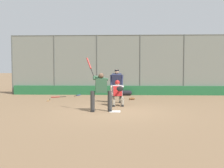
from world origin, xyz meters
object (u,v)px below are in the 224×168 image
object	(u,v)px
fielding_glove_on_dirt	(132,99)
spare_bat_third_base_side	(78,95)
batter_at_plate	(101,91)
equipment_bag_dugout_side	(122,93)
spare_bat_near_backstop	(48,100)
spare_bat_by_padding	(57,97)
catcher_behind_plate	(118,93)
umpire_home	(117,85)

from	to	relation	value
fielding_glove_on_dirt	spare_bat_third_base_side	bearing A→B (deg)	-30.03
batter_at_plate	equipment_bag_dugout_side	world-z (taller)	batter_at_plate
spare_bat_near_backstop	spare_bat_by_padding	bearing A→B (deg)	171.36
catcher_behind_plate	umpire_home	world-z (taller)	umpire_home
umpire_home	equipment_bag_dugout_side	world-z (taller)	umpire_home
spare_bat_by_padding	umpire_home	bearing A→B (deg)	123.25
catcher_behind_plate	spare_bat_near_backstop	world-z (taller)	catcher_behind_plate
catcher_behind_plate	spare_bat_near_backstop	bearing A→B (deg)	-31.60
umpire_home	equipment_bag_dugout_side	xyz separation A→B (m)	(-0.27, -3.53, -0.74)
spare_bat_by_padding	fielding_glove_on_dirt	bearing A→B (deg)	143.48
fielding_glove_on_dirt	spare_bat_near_backstop	bearing A→B (deg)	9.28
equipment_bag_dugout_side	spare_bat_by_padding	bearing A→B (deg)	18.91
umpire_home	spare_bat_third_base_side	distance (m)	4.22
umpire_home	fielding_glove_on_dirt	distance (m)	1.77
catcher_behind_plate	spare_bat_near_backstop	size ratio (longest dim) A/B	1.36
umpire_home	spare_bat_near_backstop	bearing A→B (deg)	-5.29
equipment_bag_dugout_side	umpire_home	bearing A→B (deg)	85.59
spare_bat_third_base_side	fielding_glove_on_dirt	bearing A→B (deg)	-103.62
catcher_behind_plate	spare_bat_by_padding	xyz separation A→B (m)	(3.70, -3.29, -0.58)
spare_bat_by_padding	spare_bat_third_base_side	distance (m)	1.54
umpire_home	fielding_glove_on_dirt	bearing A→B (deg)	-116.93
spare_bat_third_base_side	fielding_glove_on_dirt	distance (m)	3.85
spare_bat_near_backstop	equipment_bag_dugout_side	bearing A→B (deg)	119.21
fielding_glove_on_dirt	umpire_home	bearing A→B (deg)	58.96
spare_bat_near_backstop	spare_bat_third_base_side	world-z (taller)	same
batter_at_plate	fielding_glove_on_dirt	world-z (taller)	batter_at_plate
fielding_glove_on_dirt	catcher_behind_plate	bearing A→B (deg)	73.15
batter_at_plate	catcher_behind_plate	distance (m)	1.72
batter_at_plate	catcher_behind_plate	world-z (taller)	batter_at_plate
catcher_behind_plate	equipment_bag_dugout_side	distance (m)	4.66
umpire_home	catcher_behind_plate	bearing A→B (deg)	97.55
spare_bat_near_backstop	fielding_glove_on_dirt	distance (m)	4.53
batter_at_plate	spare_bat_third_base_side	world-z (taller)	batter_at_plate
spare_bat_third_base_side	equipment_bag_dugout_side	world-z (taller)	equipment_bag_dugout_side
spare_bat_near_backstop	equipment_bag_dugout_side	xyz separation A→B (m)	(-3.94, -2.92, 0.13)
catcher_behind_plate	fielding_glove_on_dirt	distance (m)	2.61
catcher_behind_plate	spare_bat_near_backstop	distance (m)	4.14
catcher_behind_plate	spare_bat_near_backstop	xyz separation A→B (m)	(3.73, -1.71, -0.58)
catcher_behind_plate	fielding_glove_on_dirt	xyz separation A→B (m)	(-0.74, -2.44, -0.56)
spare_bat_third_base_side	umpire_home	bearing A→B (deg)	-125.85
catcher_behind_plate	spare_bat_by_padding	size ratio (longest dim) A/B	1.43
batter_at_plate	spare_bat_by_padding	bearing A→B (deg)	-67.40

